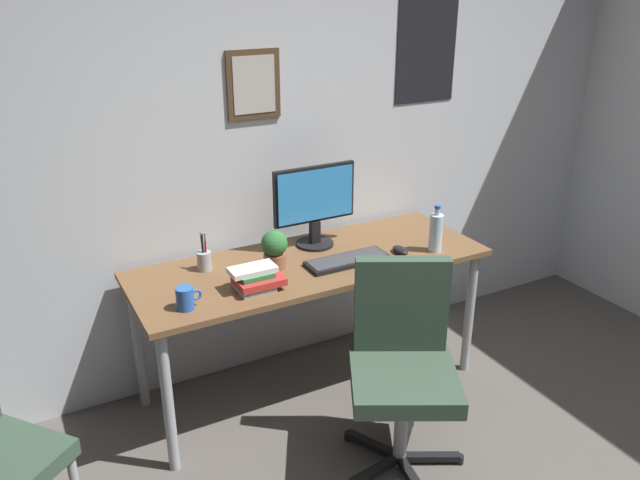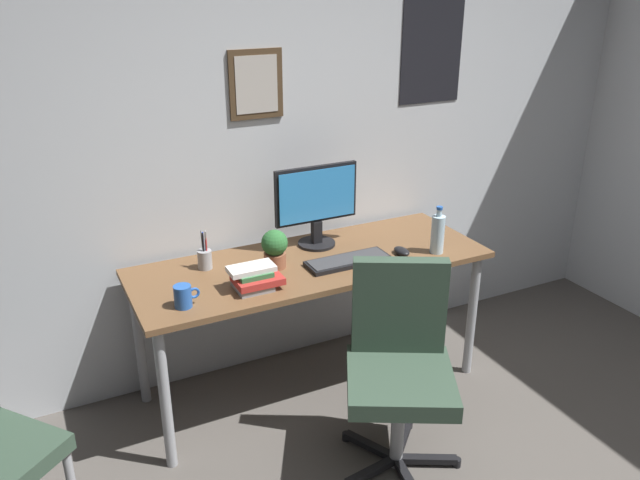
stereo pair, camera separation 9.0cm
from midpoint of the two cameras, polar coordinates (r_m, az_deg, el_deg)
The scene contains 11 objects.
wall_back at distance 3.48m, azimuth -0.67°, elevation 9.43°, with size 4.40×0.10×2.60m.
desk at distance 3.27m, azimuth 0.01°, elevation -3.08°, with size 1.81×0.66×0.75m.
office_chair at distance 2.90m, azimuth 7.98°, elevation -10.37°, with size 0.62×0.62×0.95m.
monitor at distance 3.34m, azimuth 0.44°, elevation 3.36°, with size 0.46×0.20×0.43m.
keyboard at distance 3.21m, azimuth 3.30°, elevation -1.86°, with size 0.43×0.15×0.03m.
computer_mouse at distance 3.34m, azimuth 8.04°, elevation -1.00°, with size 0.06×0.11×0.04m.
water_bottle at distance 3.36m, azimuth 11.18°, elevation 0.57°, with size 0.07×0.07×0.25m.
coffee_mug_near at distance 2.84m, azimuth -11.17°, elevation -4.94°, with size 0.12×0.08×0.10m.
potted_plant at distance 3.13m, azimuth -3.25°, elevation -0.67°, with size 0.13×0.13×0.19m.
pen_cup at distance 3.18m, azimuth -9.42°, elevation -1.62°, with size 0.07×0.07×0.20m.
book_stack_left at distance 2.96m, azimuth -4.99°, elevation -3.35°, with size 0.24×0.17×0.11m.
Camera 2 is at (-1.43, -0.92, 2.10)m, focal length 35.98 mm.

